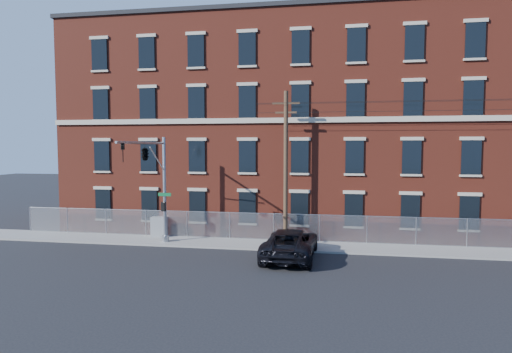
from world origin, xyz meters
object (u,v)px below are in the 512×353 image
object	(u,v)px
utility_cabinet	(159,227)
utility_pole_near	(286,164)
pickup_truck	(290,243)
traffic_signal_mast	(150,165)

from	to	relation	value
utility_cabinet	utility_pole_near	bearing A→B (deg)	-8.95
utility_pole_near	utility_cabinet	size ratio (longest dim) A/B	7.22
pickup_truck	utility_cabinet	bearing A→B (deg)	-19.77
traffic_signal_mast	utility_cabinet	size ratio (longest dim) A/B	5.06
utility_pole_near	traffic_signal_mast	bearing A→B (deg)	-156.86
traffic_signal_mast	pickup_truck	distance (m)	9.75
utility_cabinet	traffic_signal_mast	bearing A→B (deg)	-81.10
traffic_signal_mast	pickup_truck	size ratio (longest dim) A/B	1.13
traffic_signal_mast	utility_cabinet	distance (m)	6.05
pickup_truck	utility_cabinet	xyz separation A→B (m)	(-9.68, 3.93, -0.05)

